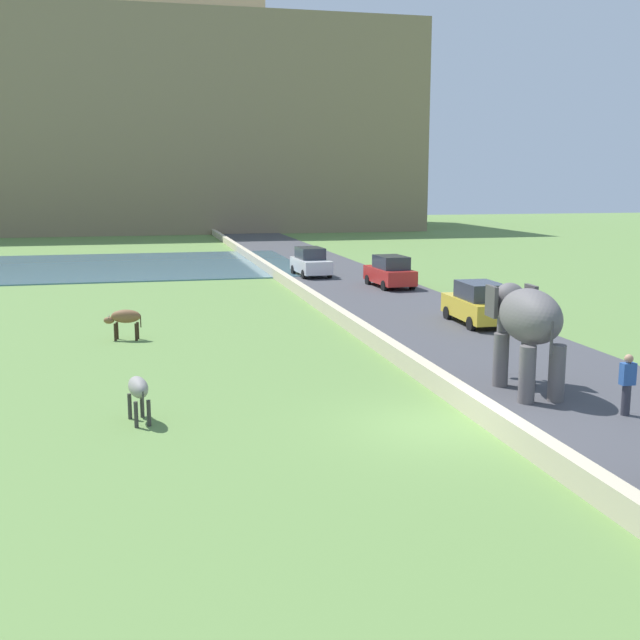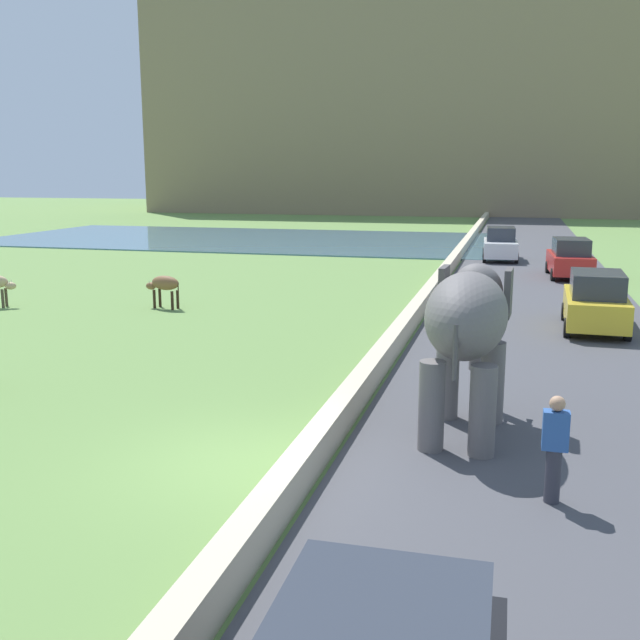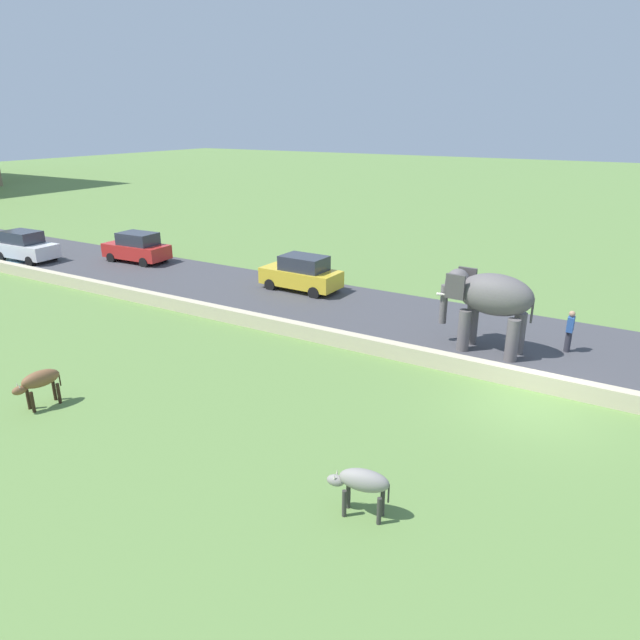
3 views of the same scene
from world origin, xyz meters
The scene contains 13 objects.
ground_plane centered at (0.00, 0.00, 0.00)m, with size 220.00×220.00×0.00m, color #608442.
road_surface centered at (5.00, 20.00, 0.03)m, with size 7.00×120.00×0.06m, color #424247.
barrier_wall centered at (1.20, 18.00, 0.29)m, with size 0.40×110.00×0.58m, color beige.
lake centered at (-14.00, 38.48, 0.04)m, with size 36.00×18.00×0.08m, color slate.
hill_distant centered at (-6.00, 83.05, 11.94)m, with size 64.00×28.00×23.88m, color #897556.
fort_on_hill centered at (-5.31, 83.05, 27.00)m, with size 29.90×8.00×7.76m.
elephant centered at (3.44, 2.31, 2.04)m, with size 1.55×3.50×2.99m.
person_beside_elephant centered at (4.85, -0.36, 0.87)m, with size 0.36×0.22×1.63m.
car_red centered at (6.58, 23.81, 0.90)m, with size 1.95×4.08×1.80m.
car_yellow centered at (6.57, 12.26, 0.90)m, with size 1.89×4.05×1.80m.
car_white centered at (3.42, 29.85, 0.90)m, with size 1.94×4.07×1.80m.
cow_grey centered at (-7.09, 2.06, 0.84)m, with size 0.65×1.42×1.15m.
cow_brown centered at (-7.54, 12.47, 0.84)m, with size 1.42×0.65×1.15m.
Camera 1 is at (-6.95, -17.03, 5.90)m, focal length 43.79 mm.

